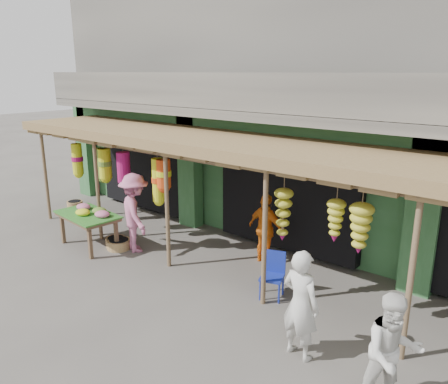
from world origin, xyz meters
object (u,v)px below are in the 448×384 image
Objects in this scene: blue_chair at (273,272)px; person_front at (301,304)px; person_vendor at (266,229)px; person_right at (392,353)px; person_shopper at (135,213)px; flower_table at (89,216)px.

person_front is at bearing -64.56° from blue_chair.
person_vendor is at bearing -40.18° from person_front.
person_right is 0.84× the size of person_shopper.
flower_table is 4.82m from blue_chair.
blue_chair is at bearing 134.60° from person_vendor.
blue_chair is 0.47× the size of person_shopper.
person_shopper is (-6.42, 1.24, 0.15)m from person_right.
flower_table is 1.19m from person_shopper.
blue_chair is 3.11m from person_right.
person_shopper is (-2.73, -1.41, 0.15)m from person_vendor.
blue_chair is (4.74, 0.81, -0.31)m from flower_table.
flower_table is 7.49m from person_right.
person_vendor is (-2.28, 2.43, -0.06)m from person_front.
person_right is 6.54m from person_shopper.
person_shopper is (-3.71, -0.24, 0.45)m from blue_chair.
person_shopper is at bearing -4.85° from person_front.
person_front is (6.05, -0.46, 0.05)m from flower_table.
person_vendor is (3.77, 1.97, -0.01)m from flower_table.
blue_chair is at bearing 109.37° from person_right.
person_right is 4.54m from person_vendor.
blue_chair is at bearing -37.47° from person_front.
person_front is 1.07× the size of person_right.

